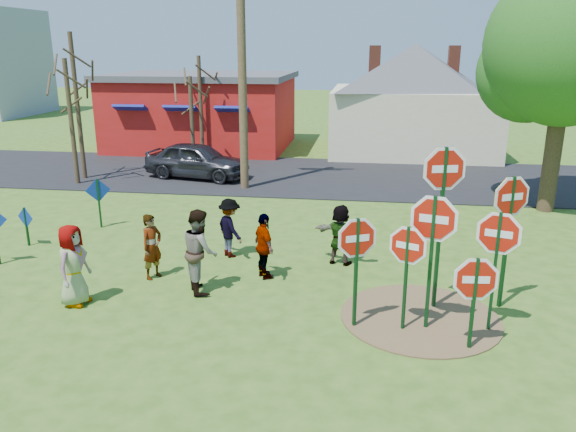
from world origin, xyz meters
The scene contains 27 objects.
ground centered at (0.00, 0.00, 0.00)m, with size 120.00×120.00×0.00m, color #355919.
road centered at (0.00, 11.50, 0.02)m, with size 120.00×7.50×0.04m, color black.
dirt_patch centered at (4.50, -1.00, 0.01)m, with size 3.20×3.20×0.03m, color brown.
red_building centered at (-5.50, 17.99, 1.97)m, with size 9.40×7.69×3.90m.
cream_house centered at (5.50, 18.00, 2.92)m, with size 9.40×9.40×6.50m.
stop_sign_a centered at (4.12, -1.54, 1.53)m, with size 0.92×0.41×2.22m.
stop_sign_b centered at (4.82, -0.47, 2.61)m, with size 1.15×0.31×3.56m.
stop_sign_c centered at (4.57, -1.41, 1.96)m, with size 1.16×0.35×2.83m.
stop_sign_d centered at (6.19, -0.23, 2.14)m, with size 1.01×0.52×2.96m.
stop_sign_e centered at (5.28, -2.10, 1.25)m, with size 1.08×0.11×1.90m.
stop_sign_f centered at (5.76, -1.33, 1.79)m, with size 1.06×0.34×2.52m.
stop_sign_g centered at (3.19, -1.54, 1.63)m, with size 0.98×0.46×2.36m.
blue_diamond_c centered at (-5.81, 1.87, 0.68)m, with size 0.56×0.22×1.10m.
blue_diamond_d centered at (-4.58, 3.70, 0.95)m, with size 0.64×0.39×1.52m.
person_a centered at (-2.68, -1.36, 0.88)m, with size 0.86×0.56×1.76m, color #455C8B.
person_b centered at (-1.58, 0.23, 0.78)m, with size 0.57×0.37×1.56m, color #277B74.
person_c centered at (-0.26, -0.30, 0.94)m, with size 0.92×0.71×1.89m, color #984F3B.
person_d centered at (-0.12, 1.86, 0.77)m, with size 1.00×0.57×1.55m, color #2C2D31.
person_e centered at (1.02, 0.58, 0.79)m, with size 0.93×0.39×1.58m, color #46274F.
person_f centered at (2.74, 1.74, 0.77)m, with size 1.43×0.46×1.54m, color #1C5632.
suv centered at (-3.60, 10.45, 0.77)m, with size 1.73×4.30×1.46m, color #333339.
utility_pole centered at (-1.30, 9.03, 5.27)m, with size 2.45×0.33×10.02m.
leafy_tree centered at (9.41, 7.51, 5.04)m, with size 5.51×5.02×7.83m.
bare_tree_west centered at (-8.04, 8.83, 3.13)m, with size 1.80×1.80×4.84m.
bare_tree_east centered at (-4.47, 14.16, 3.14)m, with size 1.80×1.80×4.86m.
bare_tree_mid centered at (-8.22, 9.77, 3.76)m, with size 1.80×1.80×5.81m.
bare_tree_extra centered at (-4.45, 12.69, 2.60)m, with size 1.80×1.80×4.02m.
Camera 1 is at (3.30, -11.52, 5.26)m, focal length 35.00 mm.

